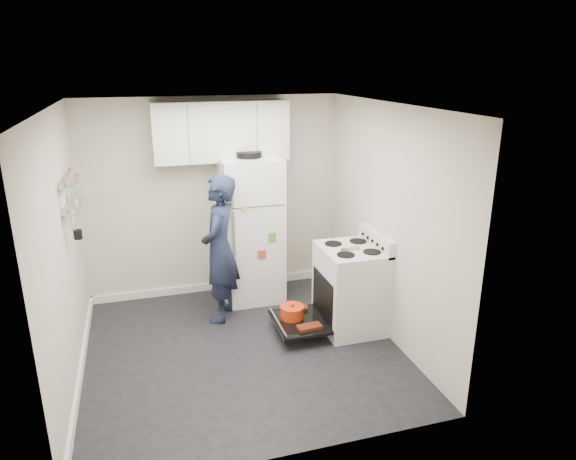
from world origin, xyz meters
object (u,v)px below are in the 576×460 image
object	(u,v)px
electric_range	(350,289)
open_oven_door	(296,318)
refrigerator	(251,229)
person	(220,249)

from	to	relation	value
electric_range	open_oven_door	xyz separation A→B (m)	(-0.61, 0.04, -0.28)
refrigerator	person	size ratio (longest dim) A/B	1.10
open_oven_door	refrigerator	xyz separation A→B (m)	(-0.26, 1.06, 0.73)
open_oven_door	person	bearing A→B (deg)	140.44
refrigerator	electric_range	bearing A→B (deg)	-51.55
electric_range	person	bearing A→B (deg)	154.51
refrigerator	open_oven_door	bearing A→B (deg)	-76.07
electric_range	refrigerator	size ratio (longest dim) A/B	0.59
electric_range	open_oven_door	bearing A→B (deg)	176.64
person	electric_range	bearing A→B (deg)	88.63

